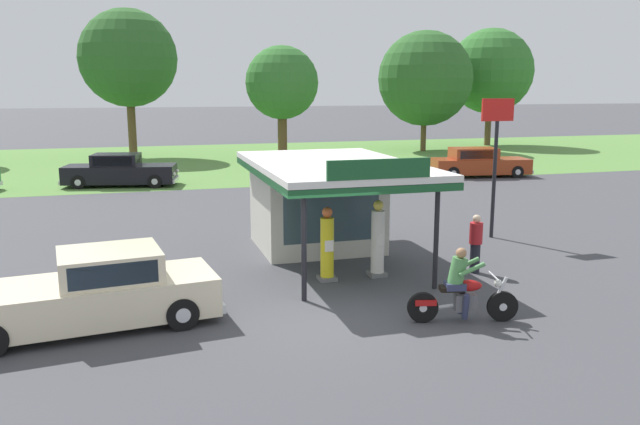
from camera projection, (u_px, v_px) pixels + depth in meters
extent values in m
plane|color=#424247|center=(333.00, 314.00, 13.59)|extent=(300.00, 300.00, 0.00)
cube|color=#56843D|center=(198.00, 161.00, 41.86)|extent=(120.00, 24.00, 0.01)
cube|color=beige|center=(316.00, 204.00, 19.13)|extent=(3.45, 3.21, 2.62)
cube|color=#384C56|center=(332.00, 212.00, 17.62)|extent=(2.76, 0.05, 1.68)
cube|color=silver|center=(333.00, 165.00, 17.31)|extent=(4.15, 7.00, 0.16)
cube|color=#195128|center=(333.00, 171.00, 17.34)|extent=(4.15, 7.00, 0.18)
cube|color=#195128|center=(379.00, 169.00, 13.98)|extent=(2.42, 0.08, 0.44)
cylinder|color=black|center=(436.00, 235.00, 15.09)|extent=(0.12, 0.12, 2.62)
cylinder|color=black|center=(304.00, 245.00, 14.21)|extent=(0.12, 0.12, 2.62)
cube|color=slate|center=(327.00, 278.00, 16.00)|extent=(0.44, 0.44, 0.10)
cylinder|color=yellow|center=(327.00, 247.00, 15.84)|extent=(0.34, 0.34, 1.50)
cube|color=white|center=(329.00, 246.00, 15.66)|extent=(0.22, 0.02, 0.28)
sphere|color=orange|center=(327.00, 212.00, 15.67)|extent=(0.26, 0.26, 0.26)
cube|color=slate|center=(377.00, 274.00, 16.36)|extent=(0.44, 0.44, 0.10)
cylinder|color=silver|center=(378.00, 242.00, 16.20)|extent=(0.34, 0.34, 1.61)
cube|color=white|center=(380.00, 240.00, 16.01)|extent=(0.22, 0.02, 0.28)
sphere|color=#EACC4C|center=(378.00, 205.00, 16.01)|extent=(0.26, 0.26, 0.26)
cylinder|color=black|center=(502.00, 306.00, 13.14)|extent=(0.65, 0.25, 0.64)
cylinder|color=silver|center=(502.00, 306.00, 13.14)|extent=(0.18, 0.15, 0.16)
cylinder|color=black|center=(423.00, 308.00, 13.07)|extent=(0.65, 0.25, 0.64)
cylinder|color=silver|center=(423.00, 308.00, 13.07)|extent=(0.18, 0.15, 0.16)
ellipsoid|color=#B21414|center=(468.00, 285.00, 13.02)|extent=(0.60, 0.36, 0.24)
cube|color=#59595E|center=(465.00, 302.00, 13.09)|extent=(0.48, 0.34, 0.36)
cube|color=black|center=(451.00, 289.00, 13.02)|extent=(0.53, 0.37, 0.10)
cylinder|color=silver|center=(498.00, 293.00, 13.08)|extent=(0.38, 0.15, 0.71)
cylinder|color=silver|center=(494.00, 276.00, 13.00)|extent=(0.20, 0.69, 0.04)
sphere|color=silver|center=(498.00, 283.00, 13.04)|extent=(0.16, 0.16, 0.16)
cube|color=#B21414|center=(425.00, 302.00, 13.05)|extent=(0.47, 0.28, 0.12)
cylinder|color=silver|center=(444.00, 307.00, 13.23)|extent=(0.70, 0.24, 0.18)
cube|color=#2D3351|center=(455.00, 286.00, 13.01)|extent=(0.47, 0.42, 0.14)
cylinder|color=#2D3351|center=(462.00, 302.00, 13.25)|extent=(0.17, 0.25, 0.56)
cylinder|color=#2D3351|center=(466.00, 307.00, 12.94)|extent=(0.17, 0.25, 0.56)
cylinder|color=#4C8C4C|center=(458.00, 271.00, 12.95)|extent=(0.47, 0.41, 0.60)
sphere|color=#9E704C|center=(461.00, 253.00, 12.88)|extent=(0.22, 0.22, 0.22)
cylinder|color=#4C8C4C|center=(467.00, 264.00, 13.14)|extent=(0.54, 0.21, 0.31)
cylinder|color=#4C8C4C|center=(472.00, 270.00, 12.75)|extent=(0.54, 0.21, 0.31)
cube|color=beige|center=(87.00, 300.00, 12.75)|extent=(5.25, 2.48, 0.79)
cube|color=beige|center=(110.00, 264.00, 12.80)|extent=(2.14, 1.87, 0.59)
cube|color=#283847|center=(59.00, 270.00, 12.43)|extent=(0.22, 1.45, 0.47)
cube|color=#283847|center=(114.00, 275.00, 12.07)|extent=(1.65, 0.23, 0.45)
cube|color=#283847|center=(106.00, 255.00, 13.53)|extent=(1.65, 0.23, 0.45)
cube|color=silver|center=(213.00, 297.00, 13.79)|extent=(0.34, 1.78, 0.18)
cylinder|color=black|center=(182.00, 314.00, 12.67)|extent=(0.68, 0.28, 0.66)
cylinder|color=silver|center=(182.00, 314.00, 12.67)|extent=(0.32, 0.25, 0.30)
cylinder|color=black|center=(167.00, 289.00, 14.25)|extent=(0.68, 0.28, 0.66)
cylinder|color=silver|center=(167.00, 289.00, 14.25)|extent=(0.32, 0.25, 0.30)
cube|color=#E55993|center=(317.00, 168.00, 33.79)|extent=(5.23, 2.83, 0.75)
cube|color=#E55993|center=(311.00, 156.00, 33.52)|extent=(2.29, 2.04, 0.54)
cube|color=#283847|center=(328.00, 155.00, 33.95)|extent=(0.33, 1.48, 0.43)
cube|color=#283847|center=(304.00, 155.00, 34.24)|extent=(1.68, 0.35, 0.41)
cube|color=#283847|center=(318.00, 158.00, 32.79)|extent=(1.68, 0.35, 0.41)
cube|color=silver|center=(357.00, 170.00, 34.96)|extent=(0.47, 1.82, 0.18)
cube|color=silver|center=(273.00, 176.00, 32.71)|extent=(0.47, 1.82, 0.18)
sphere|color=white|center=(352.00, 164.00, 35.44)|extent=(0.18, 0.18, 0.18)
sphere|color=white|center=(363.00, 166.00, 34.37)|extent=(0.18, 0.18, 0.18)
cylinder|color=black|center=(336.00, 169.00, 35.37)|extent=(0.69, 0.32, 0.66)
cylinder|color=silver|center=(336.00, 169.00, 35.37)|extent=(0.33, 0.27, 0.30)
cylinder|color=black|center=(353.00, 172.00, 33.80)|extent=(0.69, 0.32, 0.66)
cylinder|color=silver|center=(353.00, 172.00, 33.80)|extent=(0.33, 0.27, 0.30)
cylinder|color=black|center=(281.00, 172.00, 33.86)|extent=(0.69, 0.32, 0.66)
cylinder|color=silver|center=(281.00, 172.00, 33.86)|extent=(0.33, 0.27, 0.30)
cylinder|color=black|center=(295.00, 176.00, 32.29)|extent=(0.69, 0.32, 0.66)
cylinder|color=silver|center=(295.00, 176.00, 32.29)|extent=(0.33, 0.27, 0.30)
cube|color=black|center=(120.00, 174.00, 31.18)|extent=(5.53, 2.84, 0.85)
cube|color=black|center=(116.00, 160.00, 31.03)|extent=(2.45, 2.01, 0.56)
cube|color=#283847|center=(138.00, 159.00, 31.12)|extent=(0.32, 1.41, 0.45)
cube|color=#283847|center=(120.00, 158.00, 31.81)|extent=(1.81, 0.39, 0.42)
cube|color=#283847|center=(112.00, 161.00, 30.26)|extent=(1.81, 0.39, 0.42)
cube|color=silver|center=(176.00, 179.00, 31.46)|extent=(0.46, 1.73, 0.18)
cube|color=silver|center=(65.00, 181.00, 31.03)|extent=(0.46, 1.73, 0.18)
sphere|color=white|center=(177.00, 171.00, 31.96)|extent=(0.18, 0.18, 0.18)
sphere|color=white|center=(174.00, 174.00, 30.82)|extent=(0.18, 0.18, 0.18)
cylinder|color=black|center=(161.00, 177.00, 32.22)|extent=(0.69, 0.33, 0.66)
cylinder|color=silver|center=(161.00, 177.00, 32.22)|extent=(0.33, 0.27, 0.30)
cylinder|color=black|center=(155.00, 181.00, 30.54)|extent=(0.69, 0.33, 0.66)
cylinder|color=silver|center=(155.00, 181.00, 30.54)|extent=(0.33, 0.27, 0.30)
cylinder|color=black|center=(88.00, 177.00, 31.93)|extent=(0.69, 0.33, 0.66)
cylinder|color=silver|center=(88.00, 177.00, 31.93)|extent=(0.33, 0.27, 0.30)
cylinder|color=black|center=(78.00, 182.00, 30.25)|extent=(0.69, 0.33, 0.66)
cylinder|color=silver|center=(78.00, 182.00, 30.25)|extent=(0.33, 0.27, 0.30)
cube|color=#993819|center=(480.00, 166.00, 34.56)|extent=(5.44, 2.62, 0.80)
cube|color=#993819|center=(474.00, 153.00, 34.38)|extent=(2.60, 1.95, 0.59)
cube|color=#283847|center=(494.00, 153.00, 34.52)|extent=(0.26, 1.40, 0.47)
cube|color=#283847|center=(469.00, 152.00, 35.14)|extent=(2.00, 0.35, 0.45)
cube|color=#283847|center=(479.00, 155.00, 33.62)|extent=(2.00, 0.35, 0.45)
cube|color=silver|center=(526.00, 170.00, 34.93)|extent=(0.39, 1.72, 0.18)
cube|color=silver|center=(433.00, 172.00, 34.30)|extent=(0.39, 1.72, 0.18)
sphere|color=white|center=(522.00, 163.00, 35.43)|extent=(0.18, 0.18, 0.18)
sphere|color=white|center=(531.00, 166.00, 34.30)|extent=(0.18, 0.18, 0.18)
cylinder|color=black|center=(505.00, 168.00, 35.64)|extent=(0.68, 0.30, 0.66)
cylinder|color=silver|center=(505.00, 168.00, 35.64)|extent=(0.33, 0.26, 0.30)
cylinder|color=black|center=(517.00, 172.00, 34.00)|extent=(0.68, 0.30, 0.66)
cylinder|color=silver|center=(517.00, 172.00, 34.00)|extent=(0.33, 0.26, 0.30)
cylinder|color=black|center=(443.00, 169.00, 35.22)|extent=(0.68, 0.30, 0.66)
cylinder|color=silver|center=(443.00, 169.00, 35.22)|extent=(0.33, 0.26, 0.30)
cylinder|color=black|center=(453.00, 173.00, 33.58)|extent=(0.68, 0.30, 0.66)
cylinder|color=silver|center=(453.00, 173.00, 33.58)|extent=(0.33, 0.26, 0.30)
cylinder|color=black|center=(475.00, 258.00, 16.59)|extent=(0.26, 0.26, 0.78)
cylinder|color=#B21E23|center=(476.00, 233.00, 16.46)|extent=(0.34, 0.34, 0.55)
sphere|color=beige|center=(477.00, 219.00, 16.39)|extent=(0.21, 0.21, 0.21)
cylinder|color=brown|center=(322.00, 182.00, 29.94)|extent=(0.26, 0.26, 0.77)
cylinder|color=white|center=(322.00, 168.00, 29.81)|extent=(0.34, 0.34, 0.55)
sphere|color=tan|center=(322.00, 160.00, 29.74)|extent=(0.21, 0.21, 0.21)
cylinder|color=black|center=(322.00, 159.00, 29.73)|extent=(0.33, 0.33, 0.02)
cylinder|color=brown|center=(132.00, 127.00, 43.64)|extent=(0.55, 0.55, 4.26)
sphere|color=#2D6028|center=(128.00, 58.00, 42.75)|extent=(6.54, 6.54, 6.54)
sphere|color=#2D6028|center=(126.00, 68.00, 43.77)|extent=(3.81, 3.81, 3.81)
cylinder|color=brown|center=(488.00, 124.00, 53.05)|extent=(0.51, 0.51, 3.50)
sphere|color=#33702D|center=(491.00, 71.00, 52.21)|extent=(6.91, 6.91, 6.91)
cylinder|color=brown|center=(423.00, 133.00, 48.48)|extent=(0.41, 0.41, 2.77)
sphere|color=#2D6028|center=(425.00, 78.00, 47.69)|extent=(7.08, 7.08, 7.08)
cylinder|color=brown|center=(282.00, 134.00, 43.37)|extent=(0.64, 0.64, 3.25)
sphere|color=#33702D|center=(282.00, 83.00, 42.70)|extent=(4.91, 4.91, 4.91)
cylinder|color=black|center=(494.00, 180.00, 20.23)|extent=(0.12, 0.12, 3.73)
cube|color=red|center=(498.00, 110.00, 19.81)|extent=(1.10, 0.08, 0.70)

